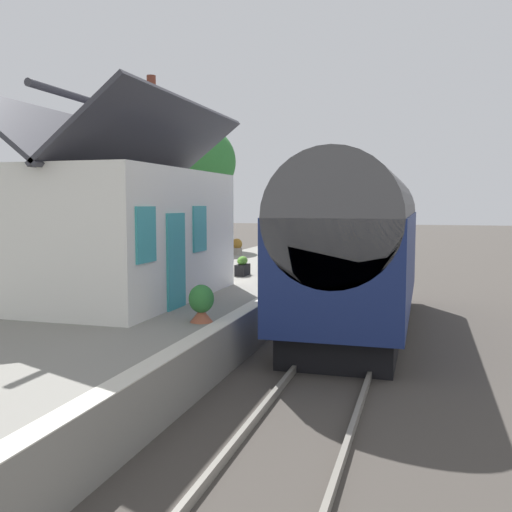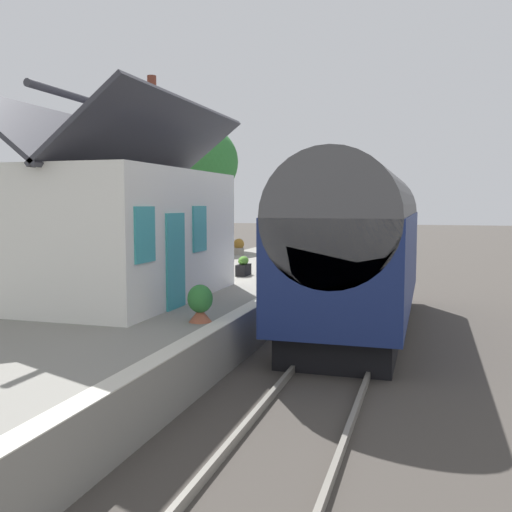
{
  "view_description": "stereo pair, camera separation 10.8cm",
  "coord_description": "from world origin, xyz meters",
  "px_view_note": "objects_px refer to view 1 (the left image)",
  "views": [
    {
      "loc": [
        -15.09,
        -2.54,
        3.25
      ],
      "look_at": [
        -1.29,
        1.5,
        1.96
      ],
      "focal_mm": 40.54,
      "sensor_mm": 36.0,
      "label": 1
    },
    {
      "loc": [
        -15.06,
        -2.65,
        3.25
      ],
      "look_at": [
        -1.29,
        1.5,
        1.96
      ],
      "focal_mm": 40.54,
      "sensor_mm": 36.0,
      "label": 2
    }
  ],
  "objects_px": {
    "planter_corner_building": "(201,304)",
    "planter_under_sign": "(174,258)",
    "bench_near_building": "(284,251)",
    "station_sign_board": "(286,239)",
    "planter_edge_far": "(242,266)",
    "train": "(358,244)",
    "planter_edge_near": "(237,247)",
    "bench_platform_end": "(298,244)",
    "station_building": "(122,229)",
    "tree_distant": "(195,162)"
  },
  "relations": [
    {
      "from": "planter_corner_building",
      "to": "planter_under_sign",
      "type": "height_order",
      "value": "planter_under_sign"
    },
    {
      "from": "bench_near_building",
      "to": "planter_under_sign",
      "type": "xyz_separation_m",
      "value": [
        -4.09,
        2.81,
        0.01
      ]
    },
    {
      "from": "station_sign_board",
      "to": "planter_edge_far",
      "type": "bearing_deg",
      "value": 107.29
    },
    {
      "from": "train",
      "to": "station_sign_board",
      "type": "relative_size",
      "value": 6.12
    },
    {
      "from": "bench_near_building",
      "to": "planter_edge_near",
      "type": "distance_m",
      "value": 4.2
    },
    {
      "from": "planter_edge_far",
      "to": "planter_corner_building",
      "type": "bearing_deg",
      "value": -168.53
    },
    {
      "from": "bench_platform_end",
      "to": "planter_edge_far",
      "type": "bearing_deg",
      "value": 179.45
    },
    {
      "from": "planter_edge_near",
      "to": "station_building",
      "type": "bearing_deg",
      "value": -174.82
    },
    {
      "from": "bench_near_building",
      "to": "bench_platform_end",
      "type": "height_order",
      "value": "same"
    },
    {
      "from": "station_building",
      "to": "planter_edge_near",
      "type": "distance_m",
      "value": 12.39
    },
    {
      "from": "tree_distant",
      "to": "bench_platform_end",
      "type": "bearing_deg",
      "value": -110.11
    },
    {
      "from": "planter_under_sign",
      "to": "tree_distant",
      "type": "relative_size",
      "value": 0.13
    },
    {
      "from": "bench_near_building",
      "to": "planter_edge_far",
      "type": "xyz_separation_m",
      "value": [
        -4.21,
        0.38,
        -0.18
      ]
    },
    {
      "from": "train",
      "to": "bench_near_building",
      "type": "relative_size",
      "value": 6.85
    },
    {
      "from": "station_building",
      "to": "bench_platform_end",
      "type": "xyz_separation_m",
      "value": [
        13.23,
        -1.53,
        -1.21
      ]
    },
    {
      "from": "station_building",
      "to": "planter_corner_building",
      "type": "height_order",
      "value": "station_building"
    },
    {
      "from": "station_building",
      "to": "planter_under_sign",
      "type": "distance_m",
      "value": 5.41
    },
    {
      "from": "planter_corner_building",
      "to": "station_sign_board",
      "type": "height_order",
      "value": "station_sign_board"
    },
    {
      "from": "bench_platform_end",
      "to": "station_sign_board",
      "type": "height_order",
      "value": "station_sign_board"
    },
    {
      "from": "planter_edge_near",
      "to": "tree_distant",
      "type": "height_order",
      "value": "tree_distant"
    },
    {
      "from": "bench_platform_end",
      "to": "planter_corner_building",
      "type": "xyz_separation_m",
      "value": [
        -15.42,
        -1.4,
        -0.12
      ]
    },
    {
      "from": "train",
      "to": "planter_edge_far",
      "type": "distance_m",
      "value": 4.82
    },
    {
      "from": "planter_edge_far",
      "to": "planter_edge_near",
      "type": "xyz_separation_m",
      "value": [
        7.21,
        2.56,
        0.07
      ]
    },
    {
      "from": "planter_corner_building",
      "to": "planter_edge_near",
      "type": "bearing_deg",
      "value": 15.59
    },
    {
      "from": "station_building",
      "to": "tree_distant",
      "type": "height_order",
      "value": "tree_distant"
    },
    {
      "from": "bench_platform_end",
      "to": "tree_distant",
      "type": "height_order",
      "value": "tree_distant"
    },
    {
      "from": "station_building",
      "to": "bench_near_building",
      "type": "bearing_deg",
      "value": -11.15
    },
    {
      "from": "train",
      "to": "planter_corner_building",
      "type": "relative_size",
      "value": 13.08
    },
    {
      "from": "planter_edge_far",
      "to": "planter_edge_near",
      "type": "relative_size",
      "value": 0.97
    },
    {
      "from": "train",
      "to": "station_sign_board",
      "type": "xyz_separation_m",
      "value": [
        2.98,
        2.63,
        -0.07
      ]
    },
    {
      "from": "station_building",
      "to": "station_sign_board",
      "type": "distance_m",
      "value": 6.18
    },
    {
      "from": "planter_corner_building",
      "to": "tree_distant",
      "type": "bearing_deg",
      "value": 22.6
    },
    {
      "from": "planter_under_sign",
      "to": "tree_distant",
      "type": "bearing_deg",
      "value": 18.49
    },
    {
      "from": "planter_corner_building",
      "to": "station_sign_board",
      "type": "xyz_separation_m",
      "value": [
        7.68,
        0.13,
        0.83
      ]
    },
    {
      "from": "planter_edge_near",
      "to": "tree_distant",
      "type": "xyz_separation_m",
      "value": [
        3.12,
        3.29,
        4.09
      ]
    },
    {
      "from": "train",
      "to": "planter_edge_far",
      "type": "height_order",
      "value": "train"
    },
    {
      "from": "planter_under_sign",
      "to": "bench_near_building",
      "type": "bearing_deg",
      "value": -34.47
    },
    {
      "from": "planter_corner_building",
      "to": "planter_edge_near",
      "type": "distance_m",
      "value": 15.02
    },
    {
      "from": "bench_platform_end",
      "to": "planter_under_sign",
      "type": "distance_m",
      "value": 8.43
    },
    {
      "from": "planter_edge_near",
      "to": "tree_distant",
      "type": "relative_size",
      "value": 0.1
    },
    {
      "from": "planter_corner_building",
      "to": "planter_under_sign",
      "type": "relative_size",
      "value": 0.76
    },
    {
      "from": "planter_edge_far",
      "to": "bench_platform_end",
      "type": "bearing_deg",
      "value": -0.55
    },
    {
      "from": "station_building",
      "to": "planter_edge_far",
      "type": "xyz_separation_m",
      "value": [
        5.07,
        -1.45,
        -1.39
      ]
    },
    {
      "from": "bench_platform_end",
      "to": "tree_distant",
      "type": "bearing_deg",
      "value": 69.89
    },
    {
      "from": "planter_corner_building",
      "to": "station_sign_board",
      "type": "distance_m",
      "value": 7.72
    },
    {
      "from": "planter_under_sign",
      "to": "station_sign_board",
      "type": "bearing_deg",
      "value": -85.37
    },
    {
      "from": "station_sign_board",
      "to": "bench_platform_end",
      "type": "bearing_deg",
      "value": 9.3
    },
    {
      "from": "bench_near_building",
      "to": "planter_under_sign",
      "type": "relative_size",
      "value": 1.46
    },
    {
      "from": "planter_corner_building",
      "to": "station_building",
      "type": "bearing_deg",
      "value": 53.12
    },
    {
      "from": "tree_distant",
      "to": "planter_edge_far",
      "type": "bearing_deg",
      "value": -150.48
    }
  ]
}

